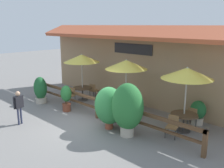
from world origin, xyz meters
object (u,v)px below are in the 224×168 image
Objects in this scene: chair_near_streetside at (71,95)px; potted_plant_tall_tropical at (109,106)px; patio_umbrella_far at (187,73)px; pedestrian at (19,103)px; potted_plant_broad_leaf at (66,97)px; chair_far_wallside at (193,116)px; potted_plant_corner_fern at (128,108)px; dining_table_near at (83,90)px; potted_plant_small_flowering at (198,112)px; chair_middle_streetside at (114,107)px; patio_umbrella_near at (82,58)px; patio_umbrella_middle at (126,65)px; dining_table_far at (184,117)px; potted_plant_entrance_palm at (40,90)px; chair_near_wallside at (94,90)px; chair_middle_wallside at (137,101)px; chair_far_streetside at (172,125)px; dining_table_middle at (126,101)px.

potted_plant_tall_tropical reaches higher than chair_near_streetside.
pedestrian is (-5.53, -4.26, -1.46)m from patio_umbrella_far.
chair_far_wallside is at bearing 25.24° from potted_plant_broad_leaf.
dining_table_near is at bearing 159.47° from potted_plant_corner_fern.
potted_plant_small_flowering is at bearing 118.56° from pedestrian.
pedestrian reaches higher than chair_middle_streetside.
patio_umbrella_near is 1.79× the size of pedestrian.
patio_umbrella_middle reaches higher than potted_plant_small_flowering.
potted_plant_broad_leaf is (-5.45, -1.83, 0.15)m from dining_table_far.
potted_plant_broad_leaf is 0.90× the size of potted_plant_entrance_palm.
potted_plant_corner_fern is at bearing -126.10° from patio_umbrella_far.
patio_umbrella_middle is 3.60m from dining_table_far.
potted_plant_small_flowering is (6.35, 0.35, 0.10)m from chair_near_wallside.
chair_near_wallside is 4.70m from potted_plant_tall_tropical.
potted_plant_tall_tropical is (0.73, -1.90, -1.42)m from patio_umbrella_middle.
potted_plant_entrance_palm is (-1.28, -1.94, -1.68)m from patio_umbrella_near.
potted_plant_broad_leaf reaches higher than chair_middle_wallside.
chair_near_streetside is 6.35m from chair_far_streetside.
patio_umbrella_middle is 2.02× the size of potted_plant_broad_leaf.
potted_plant_small_flowering is at bearing -104.50° from chair_far_wallside.
potted_plant_broad_leaf is at bearing 163.22° from pedestrian.
potted_plant_tall_tropical is at bearing -141.63° from patio_umbrella_far.
patio_umbrella_near is 1.26× the size of potted_plant_corner_fern.
chair_near_wallside is (0.08, 0.78, -1.95)m from patio_umbrella_near.
potted_plant_broad_leaf is (0.80, -2.56, 0.29)m from chair_near_wallside.
potted_plant_tall_tropical is (5.23, 0.10, 0.25)m from potted_plant_entrance_palm.
patio_umbrella_near is 3.17× the size of chair_far_streetside.
potted_plant_corner_fern reaches higher than dining_table_middle.
patio_umbrella_far is 3.17× the size of chair_far_streetside.
chair_far_wallside is 8.13m from potted_plant_entrance_palm.
dining_table_middle is 3.60m from patio_umbrella_far.
patio_umbrella_near is 2.48× the size of potted_plant_small_flowering.
dining_table_middle is 0.72× the size of pedestrian.
chair_near_wallside and chair_middle_wallside have the same top height.
chair_near_wallside is at bearing 63.51° from potted_plant_entrance_palm.
patio_umbrella_middle is 3.41m from potted_plant_broad_leaf.
potted_plant_broad_leaf is 2.45m from pedestrian.
potted_plant_broad_leaf is at bearing 20.88° from chair_far_wallside.
patio_umbrella_near is 1.00× the size of patio_umbrella_far.
pedestrian is (-5.46, -3.50, 0.49)m from chair_far_streetside.
potted_plant_entrance_palm is 0.82× the size of potted_plant_tall_tropical.
dining_table_far is at bearing 112.64° from pedestrian.
pedestrian is (-2.41, -4.27, 0.36)m from dining_table_middle.
chair_middle_streetside is 0.57× the size of potted_plant_entrance_palm.
potted_plant_corner_fern reaches higher than chair_near_streetside.
chair_near_streetside is at bearing 165.20° from potted_plant_tall_tropical.
potted_plant_corner_fern is at bearing -20.53° from dining_table_near.
pedestrian is at bearing 84.45° from chair_near_wallside.
potted_plant_broad_leaf reaches higher than chair_near_streetside.
potted_plant_tall_tropical reaches higher than chair_middle_wallside.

